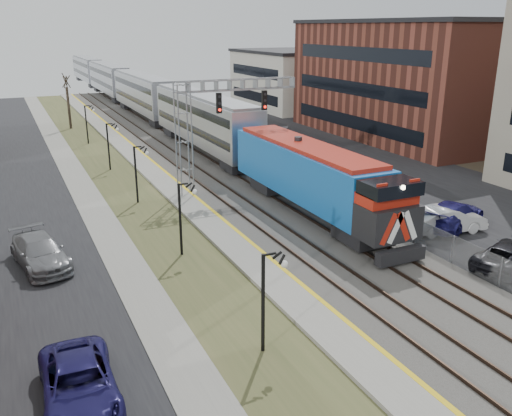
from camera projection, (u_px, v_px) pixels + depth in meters
street_west at (17, 190)px, 40.57m from camera, size 7.00×120.00×0.04m
sidewalk at (79, 183)px, 42.37m from camera, size 2.00×120.00×0.08m
grass_median at (118, 178)px, 43.58m from camera, size 4.00×120.00×0.06m
platform at (154, 173)px, 44.75m from camera, size 2.00×120.00×0.24m
ballast_bed at (211, 167)px, 46.76m from camera, size 8.00×120.00×0.20m
parking_lot at (329, 155)px, 51.60m from camera, size 16.00×120.00×0.04m
platform_edge at (164, 171)px, 45.06m from camera, size 0.24×120.00×0.01m
track_near at (189, 168)px, 45.90m from camera, size 1.58×120.00×0.15m
track_far at (227, 163)px, 47.31m from camera, size 1.58×120.00×0.15m
train at (137, 93)px, 74.52m from camera, size 3.00×108.65×5.33m
signal_gantry at (207, 118)px, 37.88m from camera, size 9.00×1.07×8.15m
lampposts at (179, 219)px, 28.59m from camera, size 0.14×62.14×4.00m
fence at (255, 155)px, 48.22m from camera, size 0.04×120.00×1.60m
buildings_east at (477, 85)px, 51.93m from camera, size 16.00×76.00×15.00m
car_lot_b at (446, 220)px, 31.94m from camera, size 4.91×2.34×1.55m
car_lot_c at (511, 256)px, 27.17m from camera, size 5.43×3.69×1.38m
car_lot_d at (452, 215)px, 32.77m from camera, size 5.93×4.20×1.59m
car_lot_e at (283, 154)px, 49.37m from camera, size 4.03×2.61×1.28m
car_lot_f at (280, 146)px, 52.61m from camera, size 4.09×2.84×1.28m
car_street_a at (79, 385)px, 17.37m from camera, size 2.43×5.06×1.39m
car_street_b at (40, 253)px, 27.39m from camera, size 3.01×5.49×1.51m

